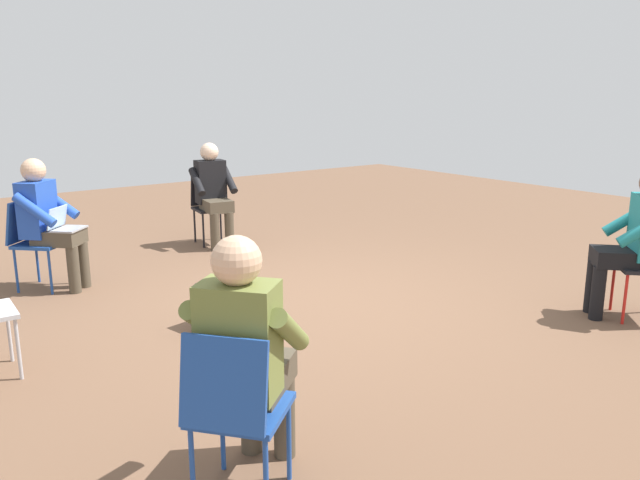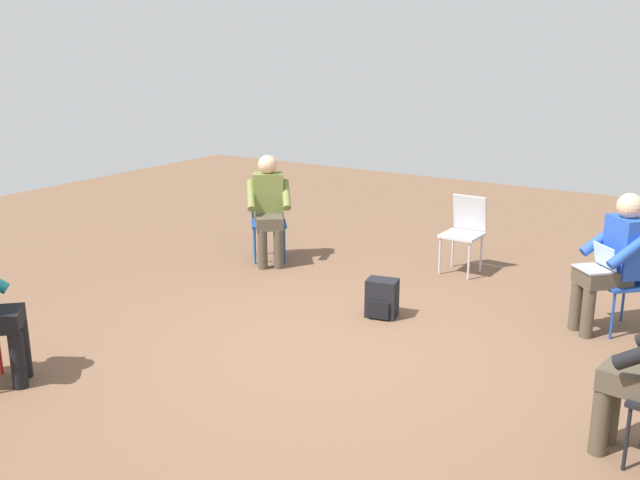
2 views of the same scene
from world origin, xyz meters
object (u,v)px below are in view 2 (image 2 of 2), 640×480
Objects in this scene: chair_south at (465,228)px; person_with_laptop at (614,256)px; chair_southeast at (268,217)px; chair_southwest at (629,276)px; backpack_near_laptop_user at (382,300)px; person_in_olive at (269,204)px.

person_with_laptop is at bearing 153.39° from chair_south.
chair_southwest is (-3.98, 0.07, 0.00)m from chair_southeast.
chair_south is at bearing 16.50° from person_with_laptop.
backpack_near_laptop_user is (1.96, 0.89, -0.34)m from chair_southwest.
chair_south is at bearing 163.70° from person_in_olive.
backpack_near_laptop_user is at bearing 115.25° from chair_southeast.
chair_southwest is 0.69× the size of person_in_olive.
chair_southeast is at bearing 42.04° from person_with_laptop.
person_in_olive is (3.76, -0.07, 0.00)m from person_with_laptop.
chair_southwest is at bearing 158.04° from chair_south.
chair_south is 0.69× the size of person_in_olive.
person_with_laptop reaches higher than chair_southeast.
chair_southeast is at bearing 20.77° from chair_south.
person_with_laptop reaches higher than backpack_near_laptop_user.
person_with_laptop is 3.44× the size of backpack_near_laptop_user.
chair_southwest is at bearing -155.63° from backpack_near_laptop_user.
chair_southeast is 3.87m from person_with_laptop.
chair_southeast is 3.98m from chair_southwest.
person_with_laptop is at bearing 90.00° from chair_southwest.
chair_southeast and chair_southwest have the same top height.
chair_south is 2.01m from chair_southwest.
chair_southwest is at bearing -90.00° from person_with_laptop.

